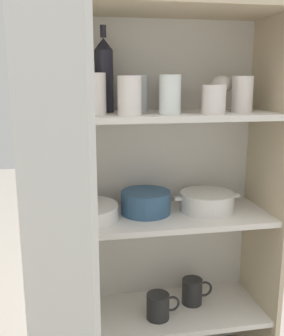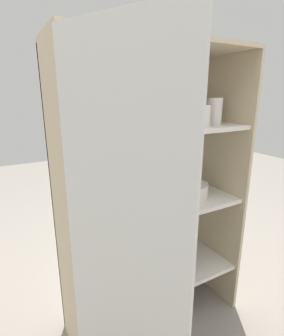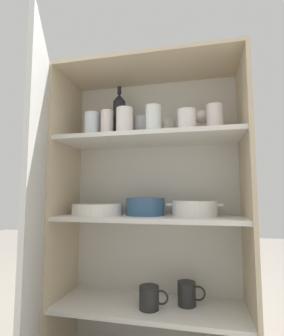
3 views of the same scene
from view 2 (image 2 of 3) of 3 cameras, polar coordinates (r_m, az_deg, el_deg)
The scene contains 23 objects.
cupboard_back_panel at distance 1.38m, azimuth -0.60°, elevation -4.92°, with size 0.88×0.02×1.36m, color silver.
cupboard_side_left at distance 1.11m, azimuth -16.74°, elevation -11.19°, with size 0.02×0.34×1.36m, color #CCB793.
cupboard_side_right at distance 1.52m, azimuth 16.97°, elevation -3.75°, with size 0.02×0.34×1.36m, color #CCB793.
cupboard_top_panel at distance 1.17m, azimuth 3.48°, elevation 25.46°, with size 0.88×0.34×0.02m, color #CCB793.
shelf_board_lower at distance 1.48m, azimuth 2.70°, elevation -22.56°, with size 0.85×0.30×0.02m, color silver.
shelf_board_middle at distance 1.27m, azimuth 2.94°, elevation -8.54°, with size 0.85×0.30×0.02m, color silver.
shelf_board_upper at distance 1.17m, azimuth 3.20°, elevation 8.33°, with size 0.85×0.30×0.02m, color silver.
cupboard_door at distance 0.83m, azimuth -4.10°, elevation -20.52°, with size 0.21×0.40×1.36m.
tumbler_glass_0 at distance 1.12m, azimuth 6.83°, elevation 11.73°, with size 0.07×0.07×0.13m.
tumbler_glass_1 at distance 1.21m, azimuth 12.78°, elevation 10.99°, with size 0.08×0.08×0.10m.
tumbler_glass_2 at distance 1.21m, azimuth -1.01°, elevation 12.11°, with size 0.08×0.08×0.13m.
tumbler_glass_3 at distance 1.02m, azimuth -10.46°, elevation 11.42°, with size 0.08×0.08×0.14m.
tumbler_glass_4 at distance 1.33m, azimuth 15.42°, elevation 11.83°, with size 0.07×0.07×0.12m.
tumbler_glass_5 at distance 1.04m, azimuth 0.93°, elevation 11.44°, with size 0.08×0.08×0.12m.
tumbler_glass_6 at distance 1.03m, azimuth -5.19°, elevation 11.59°, with size 0.06×0.06×0.13m.
tumbler_glass_7 at distance 1.28m, azimuth 4.27°, elevation 11.78°, with size 0.06×0.06×0.10m.
wine_glass_0 at distance 1.34m, azimuth 11.90°, elevation 13.21°, with size 0.08×0.08×0.13m.
wine_bottle at distance 1.12m, azimuth -5.59°, elevation 14.99°, with size 0.06×0.06×0.29m.
plate_stack_white at distance 1.15m, azimuth -7.79°, elevation -9.42°, with size 0.24×0.24×0.05m.
mixing_bowl_large at distance 1.26m, azimuth 1.35°, elevation -6.03°, with size 0.18×0.18×0.08m.
casserole_dish at distance 1.38m, azimuth 9.99°, elevation -4.71°, with size 0.25×0.20×0.07m.
coffee_mug_primary at distance 1.54m, azimuth 7.75°, elevation -18.10°, with size 0.12×0.08×0.10m.
coffee_mug_extra_1 at distance 1.42m, azimuth 4.22°, elevation -21.52°, with size 0.13×0.09×0.10m.
Camera 2 is at (-0.62, -0.82, 1.17)m, focal length 28.00 mm.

